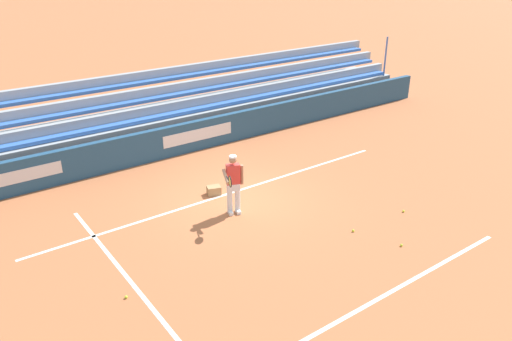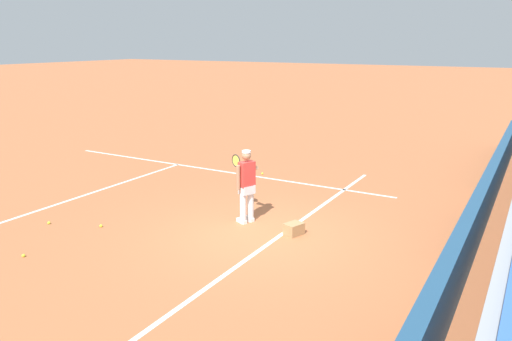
% 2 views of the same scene
% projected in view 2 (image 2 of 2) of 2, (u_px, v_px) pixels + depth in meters
% --- Properties ---
extents(ground_plane, '(160.00, 160.00, 0.00)m').
position_uv_depth(ground_plane, '(257.00, 233.00, 10.98)').
color(ground_plane, '#B7663D').
extents(court_baseline_white, '(12.00, 0.10, 0.01)m').
position_uv_depth(court_baseline_white, '(277.00, 238.00, 10.74)').
color(court_baseline_white, white).
rests_on(court_baseline_white, ground).
extents(court_sideline_white, '(0.10, 12.00, 0.01)m').
position_uv_depth(court_sideline_white, '(214.00, 170.00, 16.36)').
color(court_sideline_white, white).
rests_on(court_sideline_white, ground).
extents(court_service_line_white, '(8.22, 0.10, 0.01)m').
position_uv_depth(court_service_line_white, '(83.00, 196.00, 13.64)').
color(court_service_line_white, white).
rests_on(court_service_line_white, ground).
extents(back_wall_sponsor_board, '(25.87, 0.25, 1.10)m').
position_uv_depth(back_wall_sponsor_board, '(463.00, 249.00, 8.81)').
color(back_wall_sponsor_board, navy).
rests_on(back_wall_sponsor_board, ground).
extents(tennis_player, '(0.82, 0.93, 1.71)m').
position_uv_depth(tennis_player, '(246.00, 185.00, 11.45)').
color(tennis_player, silver).
rests_on(tennis_player, ground).
extents(ball_box_cardboard, '(0.47, 0.41, 0.26)m').
position_uv_depth(ball_box_cardboard, '(294.00, 229.00, 10.89)').
color(ball_box_cardboard, '#A87F51').
rests_on(ball_box_cardboard, ground).
extents(tennis_ball_toward_net, '(0.07, 0.07, 0.07)m').
position_uv_depth(tennis_ball_toward_net, '(49.00, 223.00, 11.52)').
color(tennis_ball_toward_net, '#CCE533').
rests_on(tennis_ball_toward_net, ground).
extents(tennis_ball_far_right, '(0.07, 0.07, 0.07)m').
position_uv_depth(tennis_ball_far_right, '(23.00, 255.00, 9.77)').
color(tennis_ball_far_right, '#CCE533').
rests_on(tennis_ball_far_right, ground).
extents(tennis_ball_stray_back, '(0.07, 0.07, 0.07)m').
position_uv_depth(tennis_ball_stray_back, '(262.00, 174.00, 15.81)').
color(tennis_ball_stray_back, '#CCE533').
rests_on(tennis_ball_stray_back, ground).
extents(tennis_ball_far_left, '(0.07, 0.07, 0.07)m').
position_uv_depth(tennis_ball_far_left, '(101.00, 226.00, 11.33)').
color(tennis_ball_far_left, '#CCE533').
rests_on(tennis_ball_far_left, ground).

